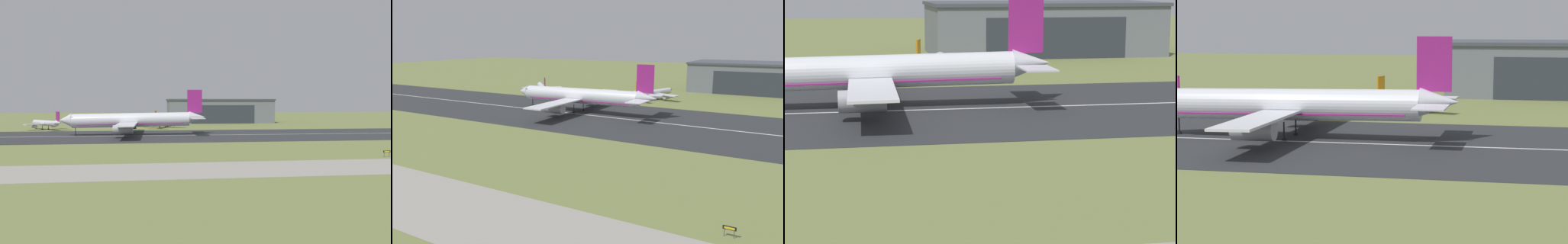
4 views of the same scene
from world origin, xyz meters
TOP-DOWN VIEW (x-y plane):
  - ground_plane at (0.00, 53.12)m, footprint 738.93×738.93m
  - runway_strip at (0.00, 106.23)m, footprint 498.93×51.66m
  - runway_centreline at (0.00, 106.23)m, footprint 449.04×0.70m
  - taxiway_road at (0.00, 33.19)m, footprint 374.20×16.91m
  - hangar_building at (10.47, 196.70)m, footprint 63.15×33.01m
  - airplane_landing at (-38.62, 109.83)m, footprint 55.03×51.19m
  - airplane_parked_west at (-25.90, 150.13)m, footprint 21.60×25.55m
  - airplane_parked_centre at (-78.89, 142.70)m, footprint 21.00×22.16m
  - runway_sign at (21.68, 44.39)m, footprint 1.71×0.13m

SIDE VIEW (x-z plane):
  - ground_plane at x=0.00m, z-range 0.00..0.00m
  - taxiway_road at x=0.00m, z-range 0.00..0.05m
  - runway_strip at x=0.00m, z-range 0.00..0.06m
  - runway_centreline at x=0.00m, z-range 0.06..0.07m
  - runway_sign at x=21.68m, z-range 0.39..1.89m
  - airplane_parked_west at x=-25.90m, z-range -1.42..7.13m
  - airplane_parked_centre at x=-78.89m, z-range -1.22..7.23m
  - airplane_landing at x=-38.62m, z-range -3.04..14.28m
  - hangar_building at x=10.47m, z-range 0.02..14.37m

